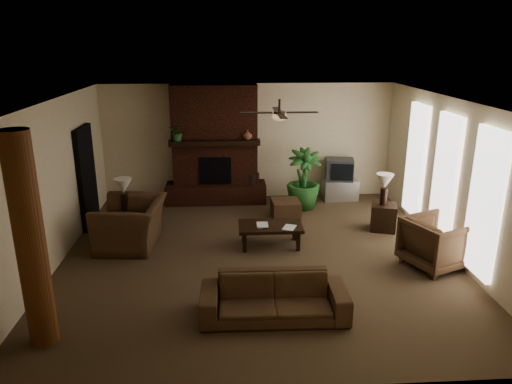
{
  "coord_description": "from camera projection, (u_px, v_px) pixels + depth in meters",
  "views": [
    {
      "loc": [
        -0.53,
        -7.94,
        3.77
      ],
      "look_at": [
        0.0,
        0.4,
        1.1
      ],
      "focal_mm": 33.49,
      "sensor_mm": 36.0,
      "label": 1
    }
  ],
  "objects": [
    {
      "name": "room_shell",
      "position": [
        257.0,
        183.0,
        8.3
      ],
      "size": [
        7.0,
        7.0,
        7.0
      ],
      "color": "brown",
      "rests_on": "ground"
    },
    {
      "name": "fireplace",
      "position": [
        215.0,
        155.0,
        11.39
      ],
      "size": [
        2.4,
        0.7,
        2.8
      ],
      "color": "#441C12",
      "rests_on": "ground"
    },
    {
      "name": "windows",
      "position": [
        445.0,
        179.0,
        8.71
      ],
      "size": [
        0.08,
        3.65,
        2.35
      ],
      "color": "white",
      "rests_on": "ground"
    },
    {
      "name": "log_column",
      "position": [
        30.0,
        243.0,
        5.84
      ],
      "size": [
        0.36,
        0.36,
        2.8
      ],
      "primitive_type": "cylinder",
      "color": "brown",
      "rests_on": "ground"
    },
    {
      "name": "doorway",
      "position": [
        87.0,
        177.0,
        9.91
      ],
      "size": [
        0.1,
        1.0,
        2.1
      ],
      "primitive_type": "cube",
      "color": "black",
      "rests_on": "ground"
    },
    {
      "name": "ceiling_fan",
      "position": [
        279.0,
        115.0,
        8.27
      ],
      "size": [
        1.35,
        1.35,
        0.37
      ],
      "color": "black",
      "rests_on": "ceiling"
    },
    {
      "name": "sofa",
      "position": [
        274.0,
        291.0,
        6.71
      ],
      "size": [
        2.08,
        0.65,
        0.81
      ],
      "primitive_type": "imported",
      "rotation": [
        0.0,
        0.0,
        -0.02
      ],
      "color": "#513822",
      "rests_on": "ground"
    },
    {
      "name": "armchair_left",
      "position": [
        130.0,
        216.0,
        9.01
      ],
      "size": [
        0.98,
        1.42,
        1.18
      ],
      "primitive_type": "imported",
      "rotation": [
        0.0,
        0.0,
        -1.65
      ],
      "color": "#513822",
      "rests_on": "ground"
    },
    {
      "name": "armchair_right",
      "position": [
        436.0,
        240.0,
        8.2
      ],
      "size": [
        1.18,
        1.21,
        0.97
      ],
      "primitive_type": "imported",
      "rotation": [
        0.0,
        0.0,
        1.98
      ],
      "color": "#513822",
      "rests_on": "ground"
    },
    {
      "name": "coffee_table",
      "position": [
        270.0,
        228.0,
        9.05
      ],
      "size": [
        1.2,
        0.7,
        0.43
      ],
      "color": "black",
      "rests_on": "ground"
    },
    {
      "name": "ottoman",
      "position": [
        286.0,
        209.0,
        10.55
      ],
      "size": [
        0.63,
        0.63,
        0.4
      ],
      "primitive_type": "cube",
      "rotation": [
        0.0,
        0.0,
        0.04
      ],
      "color": "#513822",
      "rests_on": "ground"
    },
    {
      "name": "tv_stand",
      "position": [
        339.0,
        189.0,
        11.77
      ],
      "size": [
        0.88,
        0.56,
        0.5
      ],
      "primitive_type": "cube",
      "rotation": [
        0.0,
        0.0,
        0.07
      ],
      "color": "silver",
      "rests_on": "ground"
    },
    {
      "name": "tv",
      "position": [
        340.0,
        170.0,
        11.61
      ],
      "size": [
        0.73,
        0.63,
        0.52
      ],
      "color": "#353537",
      "rests_on": "tv_stand"
    },
    {
      "name": "floor_vase",
      "position": [
        252.0,
        184.0,
        11.59
      ],
      "size": [
        0.34,
        0.34,
        0.77
      ],
      "color": "black",
      "rests_on": "ground"
    },
    {
      "name": "floor_plant",
      "position": [
        303.0,
        192.0,
        11.12
      ],
      "size": [
        0.91,
        1.46,
        0.78
      ],
      "primitive_type": "imported",
      "rotation": [
        0.0,
        0.0,
        0.09
      ],
      "color": "#2B5F26",
      "rests_on": "ground"
    },
    {
      "name": "side_table_left",
      "position": [
        124.0,
        222.0,
        9.58
      ],
      "size": [
        0.61,
        0.61,
        0.55
      ],
      "primitive_type": "cube",
      "rotation": [
        0.0,
        0.0,
        0.26
      ],
      "color": "black",
      "rests_on": "ground"
    },
    {
      "name": "lamp_left",
      "position": [
        123.0,
        188.0,
        9.32
      ],
      "size": [
        0.37,
        0.37,
        0.65
      ],
      "color": "black",
      "rests_on": "side_table_left"
    },
    {
      "name": "side_table_right",
      "position": [
        383.0,
        217.0,
        9.87
      ],
      "size": [
        0.62,
        0.62,
        0.55
      ],
      "primitive_type": "cube",
      "rotation": [
        0.0,
        0.0,
        -0.29
      ],
      "color": "black",
      "rests_on": "ground"
    },
    {
      "name": "lamp_right",
      "position": [
        385.0,
        184.0,
        9.63
      ],
      "size": [
        0.36,
        0.36,
        0.65
      ],
      "color": "black",
      "rests_on": "side_table_right"
    },
    {
      "name": "mantel_plant",
      "position": [
        178.0,
        134.0,
        10.89
      ],
      "size": [
        0.48,
        0.5,
        0.33
      ],
      "primitive_type": "imported",
      "rotation": [
        0.0,
        0.0,
        -0.27
      ],
      "color": "#2B5F26",
      "rests_on": "fireplace"
    },
    {
      "name": "mantel_vase",
      "position": [
        247.0,
        135.0,
        11.06
      ],
      "size": [
        0.26,
        0.26,
        0.22
      ],
      "primitive_type": "imported",
      "rotation": [
        0.0,
        0.0,
        -0.18
      ],
      "color": "brown",
      "rests_on": "fireplace"
    },
    {
      "name": "book_a",
      "position": [
        257.0,
        219.0,
        8.94
      ],
      "size": [
        0.22,
        0.03,
        0.29
      ],
      "primitive_type": "imported",
      "rotation": [
        0.0,
        0.0,
        -0.02
      ],
      "color": "#999999",
      "rests_on": "coffee_table"
    },
    {
      "name": "book_b",
      "position": [
        284.0,
        220.0,
        8.85
      ],
      "size": [
        0.21,
        0.1,
        0.29
      ],
      "primitive_type": "imported",
      "rotation": [
        0.0,
        0.0,
        -0.4
      ],
      "color": "#999999",
      "rests_on": "coffee_table"
    }
  ]
}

